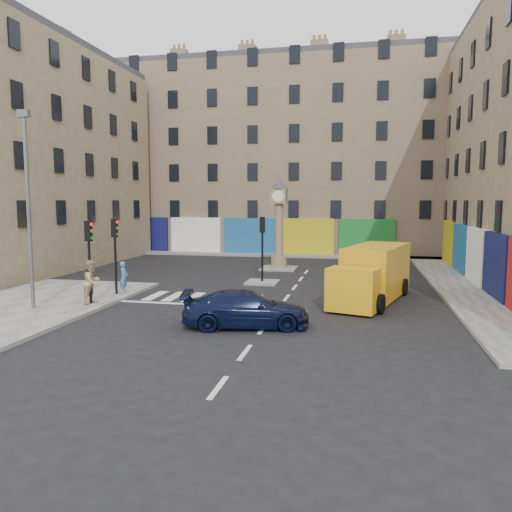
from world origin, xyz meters
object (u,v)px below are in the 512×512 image
(traffic_light_left_near, at_px, (89,249))
(traffic_light_left_far, at_px, (115,244))
(navy_sedan, at_px, (246,309))
(pedestrian_blue, at_px, (124,277))
(lamp_post, at_px, (28,199))
(clock_pillar, at_px, (279,218))
(traffic_light_island, at_px, (262,238))
(yellow_van, at_px, (373,274))
(pedestrian_tan, at_px, (92,282))

(traffic_light_left_near, distance_m, traffic_light_left_far, 2.40)
(navy_sedan, xyz_separation_m, pedestrian_blue, (-7.30, 4.69, 0.25))
(lamp_post, xyz_separation_m, clock_pillar, (8.20, 15.20, -1.24))
(traffic_light_left_near, bearing_deg, traffic_light_island, 51.07)
(traffic_light_left_near, xyz_separation_m, navy_sedan, (7.60, -2.06, -1.93))
(traffic_light_left_near, relative_size, navy_sedan, 0.78)
(traffic_light_island, height_order, navy_sedan, traffic_light_island)
(traffic_light_left_far, distance_m, navy_sedan, 9.02)
(traffic_light_left_near, bearing_deg, lamp_post, -143.62)
(clock_pillar, bearing_deg, traffic_light_island, -90.00)
(traffic_light_left_near, distance_m, yellow_van, 13.09)
(clock_pillar, xyz_separation_m, yellow_van, (6.07, -9.74, -2.27))
(traffic_light_left_near, distance_m, pedestrian_tan, 1.49)
(traffic_light_island, height_order, lamp_post, lamp_post)
(yellow_van, height_order, pedestrian_blue, yellow_van)
(traffic_light_left_near, height_order, traffic_light_left_far, same)
(traffic_light_island, height_order, pedestrian_blue, traffic_light_island)
(traffic_light_left_near, height_order, yellow_van, traffic_light_left_near)
(traffic_light_left_far, height_order, traffic_light_island, traffic_light_left_far)
(traffic_light_island, bearing_deg, clock_pillar, 90.00)
(lamp_post, height_order, navy_sedan, lamp_post)
(traffic_light_left_near, bearing_deg, traffic_light_left_far, 90.00)
(pedestrian_blue, bearing_deg, traffic_light_left_far, 118.45)
(pedestrian_tan, bearing_deg, pedestrian_blue, 0.70)
(traffic_light_left_far, distance_m, clock_pillar, 13.05)
(traffic_light_island, relative_size, yellow_van, 0.50)
(traffic_light_left_far, xyz_separation_m, pedestrian_tan, (0.09, -2.38, -1.49))
(traffic_light_left_near, bearing_deg, yellow_van, 18.14)
(clock_pillar, bearing_deg, yellow_van, -58.06)
(traffic_light_left_near, height_order, navy_sedan, traffic_light_left_near)
(clock_pillar, bearing_deg, navy_sedan, -85.31)
(traffic_light_island, height_order, pedestrian_tan, traffic_light_island)
(lamp_post, xyz_separation_m, yellow_van, (14.27, 5.45, -3.52))
(traffic_light_left_near, bearing_deg, clock_pillar, 65.45)
(navy_sedan, relative_size, yellow_van, 0.65)
(lamp_post, distance_m, yellow_van, 15.68)
(traffic_light_left_far, bearing_deg, clock_pillar, 61.06)
(navy_sedan, bearing_deg, yellow_van, -50.49)
(navy_sedan, distance_m, yellow_van, 7.78)
(lamp_post, bearing_deg, traffic_light_left_far, 63.43)
(pedestrian_tan, bearing_deg, traffic_light_left_near, 109.21)
(traffic_light_island, distance_m, pedestrian_tan, 10.06)
(traffic_light_island, relative_size, pedestrian_tan, 1.89)
(traffic_light_left_near, height_order, traffic_light_island, traffic_light_left_near)
(navy_sedan, height_order, pedestrian_blue, pedestrian_blue)
(pedestrian_blue, bearing_deg, traffic_light_left_near, 164.94)
(traffic_light_left_far, bearing_deg, pedestrian_blue, 36.99)
(yellow_van, xyz_separation_m, pedestrian_blue, (-12.07, -1.43, -0.34))
(traffic_light_left_near, distance_m, navy_sedan, 8.11)
(yellow_van, bearing_deg, lamp_post, -142.72)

